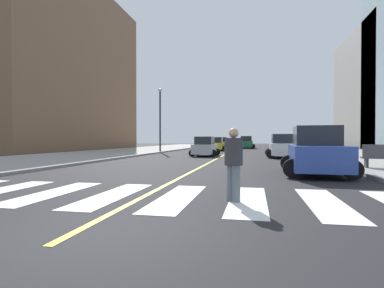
% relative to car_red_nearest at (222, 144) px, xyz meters
% --- Properties ---
extents(ground_plane, '(220.00, 220.00, 0.00)m').
position_rel_car_red_nearest_xyz_m(ground_plane, '(1.97, -43.41, -0.86)').
color(ground_plane, black).
extents(sidewalk_kerb_west, '(10.00, 120.00, 0.15)m').
position_rel_car_red_nearest_xyz_m(sidewalk_kerb_west, '(-10.23, -23.41, -0.78)').
color(sidewalk_kerb_west, gray).
rests_on(sidewalk_kerb_west, ground).
extents(crosswalk_paint, '(13.50, 4.00, 0.01)m').
position_rel_car_red_nearest_xyz_m(crosswalk_paint, '(1.97, -39.41, -0.85)').
color(crosswalk_paint, silver).
rests_on(crosswalk_paint, ground).
extents(lane_divider_paint, '(0.16, 80.00, 0.01)m').
position_rel_car_red_nearest_xyz_m(lane_divider_paint, '(1.97, -3.41, -0.85)').
color(lane_divider_paint, yellow).
rests_on(lane_divider_paint, ground).
extents(low_rise_brick_west, '(16.00, 32.00, 24.19)m').
position_rel_car_red_nearest_xyz_m(low_rise_brick_west, '(-25.66, -5.43, 11.24)').
color(low_rise_brick_west, brown).
rests_on(low_rise_brick_west, ground).
extents(car_red_nearest, '(2.62, 4.14, 1.83)m').
position_rel_car_red_nearest_xyz_m(car_red_nearest, '(0.00, 0.00, 0.00)').
color(car_red_nearest, red).
rests_on(car_red_nearest, ground).
extents(car_silver_second, '(2.50, 3.96, 1.76)m').
position_rel_car_red_nearest_xyz_m(car_silver_second, '(0.46, -19.35, -0.04)').
color(car_silver_second, '#B7B7BC').
rests_on(car_silver_second, ground).
extents(car_blue_third, '(3.04, 4.74, 2.08)m').
position_rel_car_red_nearest_xyz_m(car_blue_third, '(7.44, -33.09, 0.11)').
color(car_blue_third, '#2D479E').
rests_on(car_blue_third, ground).
extents(car_yellow_fourth, '(2.50, 3.98, 1.77)m').
position_rel_car_red_nearest_xyz_m(car_yellow_fourth, '(-0.08, -5.73, -0.03)').
color(car_yellow_fourth, gold).
rests_on(car_yellow_fourth, ground).
extents(car_green_fifth, '(2.89, 4.59, 2.03)m').
position_rel_car_red_nearest_xyz_m(car_green_fifth, '(3.54, 4.83, 0.10)').
color(car_green_fifth, '#236B42').
rests_on(car_green_fifth, ground).
extents(car_gray_sixth, '(2.71, 4.30, 1.90)m').
position_rel_car_red_nearest_xyz_m(car_gray_sixth, '(3.47, 11.01, 0.03)').
color(car_gray_sixth, slate).
rests_on(car_gray_sixth, ground).
extents(car_white_seventh, '(2.73, 4.36, 1.95)m').
position_rel_car_red_nearest_xyz_m(car_white_seventh, '(7.11, -20.30, 0.06)').
color(car_white_seventh, silver).
rests_on(car_white_seventh, ground).
extents(park_bench, '(1.84, 0.72, 1.12)m').
position_rel_car_red_nearest_xyz_m(park_bench, '(10.80, -30.97, -0.17)').
color(park_bench, '#47474C').
rests_on(park_bench, sidewalk_kerb_east).
extents(pedestrian_crossing, '(0.44, 0.44, 1.79)m').
position_rel_car_red_nearest_xyz_m(pedestrian_crossing, '(4.33, -39.66, 0.13)').
color(pedestrian_crossing, slate).
rests_on(pedestrian_crossing, ground).
extents(fire_hydrant, '(0.26, 0.26, 0.89)m').
position_rel_car_red_nearest_xyz_m(fire_hydrant, '(10.29, -16.82, -0.28)').
color(fire_hydrant, red).
rests_on(fire_hydrant, sidewalk_kerb_east).
extents(street_lamp, '(0.44, 0.44, 7.29)m').
position_rel_car_red_nearest_xyz_m(street_lamp, '(-5.89, -12.29, 3.61)').
color(street_lamp, '#38383D').
rests_on(street_lamp, sidewalk_kerb_west).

